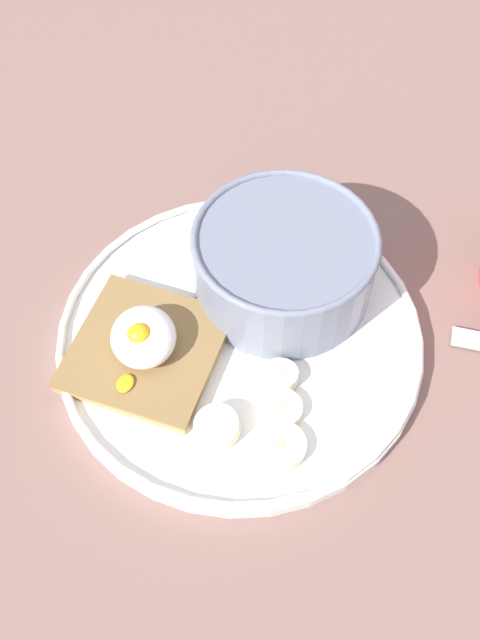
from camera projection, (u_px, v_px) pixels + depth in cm
name	position (u px, v px, depth cm)	size (l,w,h in cm)	color
ground_plane	(240.00, 349.00, 55.79)	(120.00, 120.00, 2.00)	#785A52
plate	(240.00, 336.00, 54.30)	(27.81, 27.81, 1.60)	white
oatmeal_bowl	(284.00, 263.00, 54.19)	(14.05, 14.05, 6.11)	slate
toast_slice	(146.00, 350.00, 52.56)	(14.14, 14.14, 1.22)	olive
poached_egg	(143.00, 337.00, 50.98)	(6.57, 4.88, 2.98)	white
banana_slice_front	(217.00, 427.00, 49.08)	(4.57, 4.59, 1.60)	beige
banana_slice_left	(281.00, 409.00, 50.10)	(3.93, 3.94, 0.97)	beige
banana_slice_back	(280.00, 376.00, 51.43)	(3.20, 3.12, 1.30)	beige
banana_slice_right	(280.00, 446.00, 48.49)	(5.06, 5.07, 1.12)	beige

